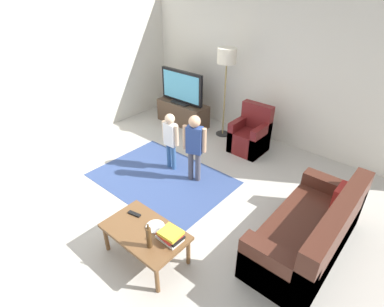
# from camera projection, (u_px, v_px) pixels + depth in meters

# --- Properties ---
(ground) EXTENTS (7.80, 7.80, 0.00)m
(ground) POSITION_uv_depth(u_px,v_px,m) (165.00, 207.00, 4.51)
(ground) COLOR #B2ADA3
(wall_back) EXTENTS (6.00, 0.12, 2.70)m
(wall_back) POSITION_uv_depth(u_px,v_px,m) (275.00, 72.00, 5.76)
(wall_back) COLOR silver
(wall_back) RESTS_ON ground
(wall_left) EXTENTS (0.12, 6.00, 2.70)m
(wall_left) POSITION_uv_depth(u_px,v_px,m) (44.00, 77.00, 5.49)
(wall_left) COLOR silver
(wall_left) RESTS_ON ground
(area_rug) EXTENTS (2.20, 1.60, 0.01)m
(area_rug) POSITION_uv_depth(u_px,v_px,m) (162.00, 178.00, 5.12)
(area_rug) COLOR #33477A
(area_rug) RESTS_ON ground
(tv_stand) EXTENTS (1.20, 0.44, 0.50)m
(tv_stand) POSITION_uv_depth(u_px,v_px,m) (183.00, 113.00, 6.85)
(tv_stand) COLOR #4C3828
(tv_stand) RESTS_ON ground
(tv) EXTENTS (1.10, 0.28, 0.71)m
(tv) POSITION_uv_depth(u_px,v_px,m) (182.00, 88.00, 6.52)
(tv) COLOR black
(tv) RESTS_ON tv_stand
(couch) EXTENTS (0.80, 1.80, 0.86)m
(couch) POSITION_uv_depth(u_px,v_px,m) (313.00, 234.00, 3.65)
(couch) COLOR #472319
(couch) RESTS_ON ground
(armchair) EXTENTS (0.60, 0.60, 0.90)m
(armchair) POSITION_uv_depth(u_px,v_px,m) (251.00, 136.00, 5.80)
(armchair) COLOR maroon
(armchair) RESTS_ON ground
(floor_lamp) EXTENTS (0.36, 0.36, 1.78)m
(floor_lamp) POSITION_uv_depth(u_px,v_px,m) (227.00, 61.00, 5.71)
(floor_lamp) COLOR #262626
(floor_lamp) RESTS_ON ground
(child_near_tv) EXTENTS (0.35, 0.17, 1.03)m
(child_near_tv) POSITION_uv_depth(u_px,v_px,m) (170.00, 137.00, 5.09)
(child_near_tv) COLOR #33598C
(child_near_tv) RESTS_ON ground
(child_center) EXTENTS (0.37, 0.22, 1.15)m
(child_center) POSITION_uv_depth(u_px,v_px,m) (194.00, 143.00, 4.75)
(child_center) COLOR #4C4C59
(child_center) RESTS_ON ground
(coffee_table) EXTENTS (1.00, 0.60, 0.42)m
(coffee_table) POSITION_uv_depth(u_px,v_px,m) (145.00, 234.00, 3.55)
(coffee_table) COLOR brown
(coffee_table) RESTS_ON ground
(book_stack) EXTENTS (0.29, 0.23, 0.13)m
(book_stack) POSITION_uv_depth(u_px,v_px,m) (170.00, 235.00, 3.38)
(book_stack) COLOR white
(book_stack) RESTS_ON coffee_table
(bottle) EXTENTS (0.06, 0.06, 0.32)m
(bottle) POSITION_uv_depth(u_px,v_px,m) (149.00, 237.00, 3.25)
(bottle) COLOR #4C3319
(bottle) RESTS_ON coffee_table
(tv_remote) EXTENTS (0.18, 0.08, 0.02)m
(tv_remote) POSITION_uv_depth(u_px,v_px,m) (134.00, 214.00, 3.75)
(tv_remote) COLOR black
(tv_remote) RESTS_ON coffee_table
(plate) EXTENTS (0.22, 0.22, 0.02)m
(plate) POSITION_uv_depth(u_px,v_px,m) (155.00, 227.00, 3.57)
(plate) COLOR white
(plate) RESTS_ON coffee_table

